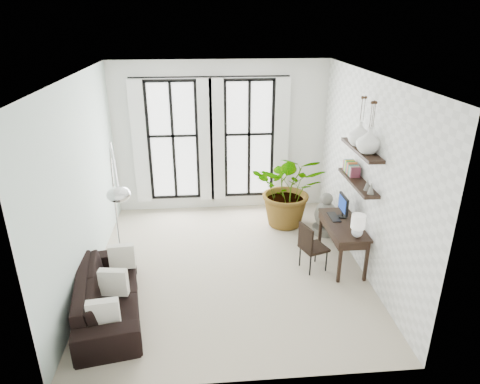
{
  "coord_description": "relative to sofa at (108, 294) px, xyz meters",
  "views": [
    {
      "loc": [
        -0.35,
        -6.29,
        4.02
      ],
      "look_at": [
        0.22,
        0.3,
        1.26
      ],
      "focal_mm": 32.0,
      "sensor_mm": 36.0,
      "label": 1
    }
  ],
  "objects": [
    {
      "name": "wall_left",
      "position": [
        -0.45,
        1.05,
        1.29
      ],
      "size": [
        0.0,
        5.0,
        5.0
      ],
      "primitive_type": "plane",
      "rotation": [
        1.57,
        0.0,
        1.57
      ],
      "color": "silver",
      "rests_on": "floor"
    },
    {
      "name": "desk",
      "position": [
        3.75,
        0.97,
        0.4
      ],
      "size": [
        0.54,
        1.28,
        1.15
      ],
      "color": "black",
      "rests_on": "floor"
    },
    {
      "name": "ceiling",
      "position": [
        1.8,
        1.05,
        2.89
      ],
      "size": [
        5.0,
        5.0,
        0.0
      ],
      "primitive_type": "plane",
      "color": "white",
      "rests_on": "wall_back"
    },
    {
      "name": "sofa",
      "position": [
        0.0,
        0.0,
        0.0
      ],
      "size": [
        1.19,
        2.25,
        0.63
      ],
      "primitive_type": "imported",
      "rotation": [
        0.0,
        0.0,
        1.74
      ],
      "color": "black",
      "rests_on": "floor"
    },
    {
      "name": "vase_b",
      "position": [
        3.91,
        1.17,
        1.95
      ],
      "size": [
        0.37,
        0.37,
        0.38
      ],
      "primitive_type": "imported",
      "color": "white",
      "rests_on": "shelf_upper"
    },
    {
      "name": "vase_a",
      "position": [
        3.91,
        0.77,
        1.95
      ],
      "size": [
        0.37,
        0.37,
        0.38
      ],
      "primitive_type": "imported",
      "color": "white",
      "rests_on": "shelf_upper"
    },
    {
      "name": "desk_chair",
      "position": [
        3.15,
        0.85,
        0.17
      ],
      "size": [
        0.51,
        0.51,
        0.84
      ],
      "rotation": [
        0.0,
        0.0,
        0.34
      ],
      "color": "black",
      "rests_on": "floor"
    },
    {
      "name": "throw_pillows",
      "position": [
        0.1,
        0.0,
        0.19
      ],
      "size": [
        0.4,
        1.52,
        0.4
      ],
      "color": "silver",
      "rests_on": "sofa"
    },
    {
      "name": "buddha",
      "position": [
        3.77,
        2.12,
        0.05
      ],
      "size": [
        0.47,
        0.47,
        0.85
      ],
      "color": "slate",
      "rests_on": "floor"
    },
    {
      "name": "arc_lamp",
      "position": [
        0.1,
        0.79,
        1.53
      ],
      "size": [
        0.74,
        1.83,
        2.37
      ],
      "color": "silver",
      "rests_on": "floor"
    },
    {
      "name": "wall_shelves",
      "position": [
        3.91,
        1.06,
        1.41
      ],
      "size": [
        0.25,
        1.3,
        0.6
      ],
      "color": "black",
      "rests_on": "wall_right"
    },
    {
      "name": "floor",
      "position": [
        1.8,
        1.05,
        -0.31
      ],
      "size": [
        5.0,
        5.0,
        0.0
      ],
      "primitive_type": "plane",
      "color": "#B6A991",
      "rests_on": "ground"
    },
    {
      "name": "plant",
      "position": [
        3.12,
        2.57,
        0.48
      ],
      "size": [
        1.71,
        1.58,
        1.58
      ],
      "primitive_type": "imported",
      "rotation": [
        0.0,
        0.0,
        -0.29
      ],
      "color": "#2D7228",
      "rests_on": "floor"
    },
    {
      "name": "wall_back",
      "position": [
        1.8,
        3.55,
        1.29
      ],
      "size": [
        4.5,
        0.0,
        4.5
      ],
      "primitive_type": "plane",
      "rotation": [
        1.57,
        0.0,
        0.0
      ],
      "color": "white",
      "rests_on": "floor"
    },
    {
      "name": "windows",
      "position": [
        1.6,
        3.48,
        1.25
      ],
      "size": [
        3.26,
        0.13,
        2.65
      ],
      "color": "white",
      "rests_on": "wall_back"
    },
    {
      "name": "wall_right",
      "position": [
        4.05,
        1.05,
        1.29
      ],
      "size": [
        0.0,
        5.0,
        5.0
      ],
      "primitive_type": "plane",
      "rotation": [
        1.57,
        0.0,
        -1.57
      ],
      "color": "white",
      "rests_on": "floor"
    }
  ]
}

